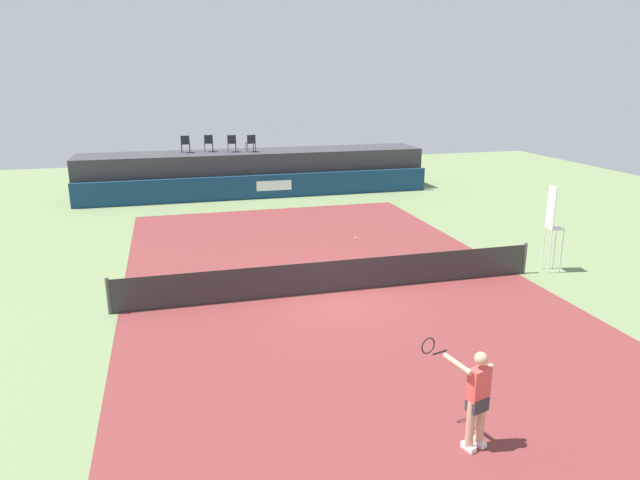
# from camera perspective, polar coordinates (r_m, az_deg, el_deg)

# --- Properties ---
(ground_plane) EXTENTS (48.00, 48.00, 0.00)m
(ground_plane) POSITION_cam_1_polar(r_m,az_deg,el_deg) (19.37, -0.93, -2.06)
(ground_plane) COLOR #6B7F51
(court_inner) EXTENTS (12.00, 22.00, 0.00)m
(court_inner) POSITION_cam_1_polar(r_m,az_deg,el_deg) (16.64, 1.59, -5.17)
(court_inner) COLOR maroon
(court_inner) RESTS_ON ground
(sponsor_wall) EXTENTS (18.00, 0.22, 1.20)m
(sponsor_wall) POSITION_cam_1_polar(r_m,az_deg,el_deg) (29.21, -5.97, 5.29)
(sponsor_wall) COLOR navy
(sponsor_wall) RESTS_ON ground
(spectator_platform) EXTENTS (18.00, 2.80, 2.20)m
(spectator_platform) POSITION_cam_1_polar(r_m,az_deg,el_deg) (30.88, -6.54, 6.80)
(spectator_platform) COLOR #38383D
(spectator_platform) RESTS_ON ground
(spectator_chair_far_left) EXTENTS (0.47, 0.47, 0.89)m
(spectator_chair_far_left) POSITION_cam_1_polar(r_m,az_deg,el_deg) (30.51, -13.29, 9.39)
(spectator_chair_far_left) COLOR #1E232D
(spectator_chair_far_left) RESTS_ON spectator_platform
(spectator_chair_left) EXTENTS (0.46, 0.46, 0.89)m
(spectator_chair_left) POSITION_cam_1_polar(r_m,az_deg,el_deg) (30.60, -11.06, 9.54)
(spectator_chair_left) COLOR #1E232D
(spectator_chair_left) RESTS_ON spectator_platform
(spectator_chair_center) EXTENTS (0.48, 0.48, 0.89)m
(spectator_chair_center) POSITION_cam_1_polar(r_m,az_deg,el_deg) (30.36, -8.80, 9.59)
(spectator_chair_center) COLOR #1E232D
(spectator_chair_center) RESTS_ON spectator_platform
(spectator_chair_right) EXTENTS (0.48, 0.48, 0.89)m
(spectator_chair_right) POSITION_cam_1_polar(r_m,az_deg,el_deg) (30.28, -6.92, 9.65)
(spectator_chair_right) COLOR #1E232D
(spectator_chair_right) RESTS_ON spectator_platform
(umpire_chair) EXTENTS (0.49, 0.49, 2.76)m
(umpire_chair) POSITION_cam_1_polar(r_m,az_deg,el_deg) (19.33, 22.16, 1.58)
(umpire_chair) COLOR white
(umpire_chair) RESTS_ON ground
(tennis_net) EXTENTS (12.40, 0.02, 0.95)m
(tennis_net) POSITION_cam_1_polar(r_m,az_deg,el_deg) (16.48, 1.61, -3.63)
(tennis_net) COLOR #2D2D2D
(tennis_net) RESTS_ON ground
(net_post_near) EXTENTS (0.10, 0.10, 1.00)m
(net_post_near) POSITION_cam_1_polar(r_m,az_deg,el_deg) (15.95, -20.37, -5.27)
(net_post_near) COLOR #4C4C51
(net_post_near) RESTS_ON ground
(net_post_far) EXTENTS (0.10, 0.10, 1.00)m
(net_post_far) POSITION_cam_1_polar(r_m,az_deg,el_deg) (19.10, 19.75, -1.73)
(net_post_far) COLOR #4C4C51
(net_post_far) RESTS_ON ground
(tennis_player) EXTENTS (0.93, 1.10, 1.77)m
(tennis_player) POSITION_cam_1_polar(r_m,az_deg,el_deg) (10.07, 15.31, -14.81)
(tennis_player) COLOR white
(tennis_player) RESTS_ON court_inner
(tennis_ball) EXTENTS (0.07, 0.07, 0.07)m
(tennis_ball) POSITION_cam_1_polar(r_m,az_deg,el_deg) (21.91, 3.59, 0.18)
(tennis_ball) COLOR #D8EA33
(tennis_ball) RESTS_ON court_inner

